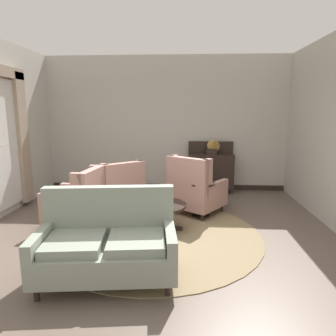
{
  "coord_description": "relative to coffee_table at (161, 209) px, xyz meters",
  "views": [
    {
      "loc": [
        0.46,
        -4.15,
        1.92
      ],
      "look_at": [
        0.17,
        0.84,
        0.97
      ],
      "focal_mm": 32.29,
      "sensor_mm": 36.0,
      "label": 1
    }
  ],
  "objects": [
    {
      "name": "armchair_foreground_right",
      "position": [
        0.57,
        0.83,
        0.1
      ],
      "size": [
        1.18,
        1.18,
        1.1
      ],
      "rotation": [
        0.0,
        0.0,
        2.51
      ],
      "color": "tan",
      "rests_on": "ground"
    },
    {
      "name": "gramophone",
      "position": [
        1.04,
        2.31,
        0.79
      ],
      "size": [
        0.34,
        0.42,
        0.48
      ],
      "color": "black",
      "rests_on": "sideboard"
    },
    {
      "name": "area_rug",
      "position": [
        -0.07,
        -0.22,
        -0.35
      ],
      "size": [
        3.31,
        3.31,
        0.01
      ],
      "primitive_type": "cylinder",
      "color": "#847051",
      "rests_on": "ground"
    },
    {
      "name": "baseboard_back",
      "position": [
        -0.07,
        2.63,
        -0.29
      ],
      "size": [
        5.82,
        0.03,
        0.12
      ],
      "primitive_type": "cube",
      "color": "black",
      "rests_on": "ground"
    },
    {
      "name": "sideboard",
      "position": [
        0.99,
        2.39,
        0.17
      ],
      "size": [
        1.06,
        0.36,
        1.2
      ],
      "color": "black",
      "rests_on": "ground"
    },
    {
      "name": "coffee_table",
      "position": [
        0.0,
        0.0,
        0.0
      ],
      "size": [
        0.83,
        0.83,
        0.44
      ],
      "color": "black",
      "rests_on": "ground"
    },
    {
      "name": "armchair_back_corner",
      "position": [
        -0.91,
        0.91,
        0.06
      ],
      "size": [
        1.2,
        1.22,
        0.99
      ],
      "rotation": [
        0.0,
        0.0,
        3.83
      ],
      "color": "tan",
      "rests_on": "ground"
    },
    {
      "name": "ground",
      "position": [
        -0.07,
        -0.52,
        -0.35
      ],
      "size": [
        8.97,
        8.97,
        0.0
      ],
      "primitive_type": "plane",
      "color": "brown"
    },
    {
      "name": "wall_right",
      "position": [
        2.84,
        0.44,
        1.25
      ],
      "size": [
        0.08,
        4.49,
        3.2
      ],
      "primitive_type": "cube",
      "color": "#BCB7AD",
      "rests_on": "ground"
    },
    {
      "name": "side_table",
      "position": [
        0.68,
        0.64,
        0.04
      ],
      "size": [
        0.5,
        0.5,
        0.65
      ],
      "color": "black",
      "rests_on": "ground"
    },
    {
      "name": "settee",
      "position": [
        -0.49,
        -1.49,
        0.07
      ],
      "size": [
        1.63,
        0.97,
        1.03
      ],
      "rotation": [
        0.0,
        0.0,
        0.11
      ],
      "color": "gray",
      "rests_on": "ground"
    },
    {
      "name": "armchair_beside_settee",
      "position": [
        -1.38,
        0.07,
        0.07
      ],
      "size": [
        0.93,
        0.87,
        0.99
      ],
      "rotation": [
        0.0,
        0.0,
        4.58
      ],
      "color": "tan",
      "rests_on": "ground"
    },
    {
      "name": "porcelain_vase",
      "position": [
        0.04,
        0.02,
        0.22
      ],
      "size": [
        0.17,
        0.17,
        0.32
      ],
      "color": "brown",
      "rests_on": "coffee_table"
    },
    {
      "name": "wall_back",
      "position": [
        -0.07,
        2.69,
        1.25
      ],
      "size": [
        5.98,
        0.08,
        3.2
      ],
      "primitive_type": "cube",
      "color": "#BCB7AD",
      "rests_on": "ground"
    }
  ]
}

